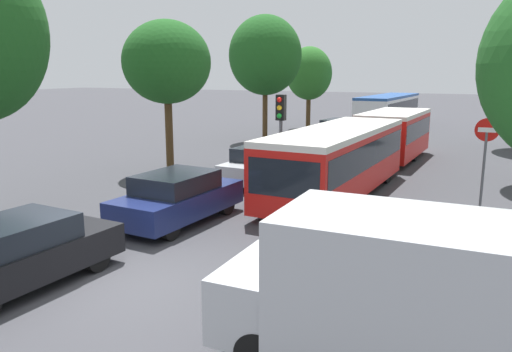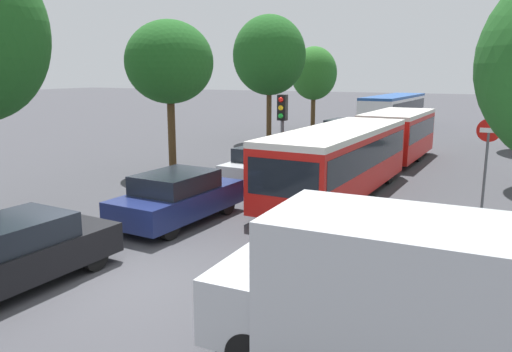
# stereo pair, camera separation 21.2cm
# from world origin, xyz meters

# --- Properties ---
(ground_plane) EXTENTS (200.00, 200.00, 0.00)m
(ground_plane) POSITION_xyz_m (0.00, 0.00, 0.00)
(ground_plane) COLOR #3D3D42
(articulated_bus) EXTENTS (2.89, 15.75, 2.33)m
(articulated_bus) POSITION_xyz_m (1.72, 12.27, 1.34)
(articulated_bus) COLOR red
(articulated_bus) RESTS_ON ground
(city_bus_rear) EXTENTS (2.95, 11.25, 2.40)m
(city_bus_rear) POSITION_xyz_m (-1.62, 33.24, 1.39)
(city_bus_rear) COLOR silver
(city_bus_rear) RESTS_ON ground
(queued_car_black) EXTENTS (1.90, 4.08, 1.39)m
(queued_car_black) POSITION_xyz_m (-1.77, -1.07, 0.70)
(queued_car_black) COLOR black
(queued_car_black) RESTS_ON ground
(queued_car_navy) EXTENTS (1.97, 4.24, 1.44)m
(queued_car_navy) POSITION_xyz_m (-1.46, 3.89, 0.73)
(queued_car_navy) COLOR navy
(queued_car_navy) RESTS_ON ground
(queued_car_silver) EXTENTS (1.94, 4.17, 1.42)m
(queued_car_silver) POSITION_xyz_m (-1.55, 9.63, 0.72)
(queued_car_silver) COLOR #B7BABF
(queued_car_silver) RESTS_ON ground
(queued_car_blue) EXTENTS (1.84, 3.95, 1.35)m
(queued_car_blue) POSITION_xyz_m (-1.79, 15.40, 0.68)
(queued_car_blue) COLOR #284799
(queued_car_blue) RESTS_ON ground
(queued_car_graphite) EXTENTS (2.09, 4.49, 1.53)m
(queued_car_graphite) POSITION_xyz_m (-1.77, 20.70, 0.78)
(queued_car_graphite) COLOR #47474C
(queued_car_graphite) RESTS_ON ground
(white_van) EXTENTS (5.04, 2.09, 2.31)m
(white_van) POSITION_xyz_m (5.62, -0.84, 1.24)
(white_van) COLOR #B7BABF
(white_van) RESTS_ON ground
(traffic_light) EXTENTS (0.32, 0.36, 3.40)m
(traffic_light) POSITION_xyz_m (-0.52, 8.93, 2.50)
(traffic_light) COLOR #56595E
(traffic_light) RESTS_ON ground
(no_entry_sign) EXTENTS (0.70, 0.08, 2.82)m
(no_entry_sign) POSITION_xyz_m (6.13, 9.16, 1.88)
(no_entry_sign) COLOR #56595E
(no_entry_sign) RESTS_ON ground
(tree_left_mid) EXTENTS (3.60, 3.60, 6.27)m
(tree_left_mid) POSITION_xyz_m (-5.99, 9.75, 4.48)
(tree_left_mid) COLOR #51381E
(tree_left_mid) RESTS_ON ground
(tree_left_far) EXTENTS (4.32, 4.32, 7.51)m
(tree_left_far) POSITION_xyz_m (-6.44, 20.23, 5.04)
(tree_left_far) COLOR #51381E
(tree_left_far) RESTS_ON ground
(tree_left_distant) EXTENTS (3.41, 3.41, 6.07)m
(tree_left_distant) POSITION_xyz_m (-6.65, 28.47, 4.09)
(tree_left_distant) COLOR #51381E
(tree_left_distant) RESTS_ON ground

